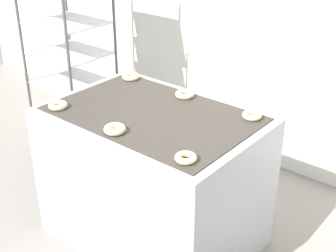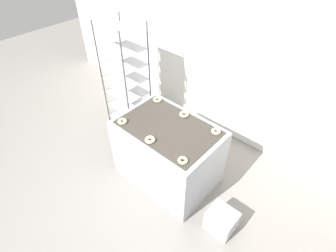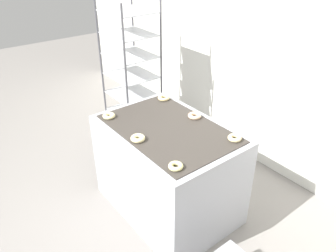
% 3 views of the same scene
% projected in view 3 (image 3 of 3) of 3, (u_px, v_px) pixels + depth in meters
% --- Properties ---
extents(ground_plane, '(14.00, 14.00, 0.00)m').
position_uv_depth(ground_plane, '(109.00, 238.00, 3.09)').
color(ground_plane, gray).
extents(wall_back, '(8.00, 0.05, 2.80)m').
position_uv_depth(wall_back, '(271.00, 51.00, 3.52)').
color(wall_back, silver).
rests_on(wall_back, ground_plane).
extents(fryer_machine, '(1.34, 0.92, 0.95)m').
position_uv_depth(fryer_machine, '(168.00, 170.00, 3.23)').
color(fryer_machine, '#A8AAB2').
rests_on(fryer_machine, ground_plane).
extents(baking_rack_cart, '(0.62, 0.52, 1.88)m').
position_uv_depth(baking_rack_cart, '(131.00, 75.00, 4.11)').
color(baking_rack_cart, '#4C4C51').
rests_on(baking_rack_cart, ground_plane).
extents(donut_near_left, '(0.12, 0.12, 0.04)m').
position_uv_depth(donut_near_left, '(109.00, 116.00, 3.15)').
color(donut_near_left, beige).
rests_on(donut_near_left, fryer_machine).
extents(donut_near_center, '(0.13, 0.13, 0.04)m').
position_uv_depth(donut_near_center, '(138.00, 138.00, 2.80)').
color(donut_near_center, beige).
rests_on(donut_near_center, fryer_machine).
extents(donut_near_right, '(0.12, 0.12, 0.04)m').
position_uv_depth(donut_near_right, '(176.00, 166.00, 2.46)').
color(donut_near_right, beige).
rests_on(donut_near_right, fryer_machine).
extents(donut_far_left, '(0.13, 0.13, 0.04)m').
position_uv_depth(donut_far_left, '(164.00, 98.00, 3.51)').
color(donut_far_left, '#EFD68F').
rests_on(donut_far_left, fryer_machine).
extents(donut_far_center, '(0.13, 0.13, 0.04)m').
position_uv_depth(donut_far_center, '(194.00, 115.00, 3.16)').
color(donut_far_center, beige).
rests_on(donut_far_center, fryer_machine).
extents(donut_far_right, '(0.12, 0.12, 0.04)m').
position_uv_depth(donut_far_right, '(235.00, 138.00, 2.80)').
color(donut_far_right, beige).
rests_on(donut_far_right, fryer_machine).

